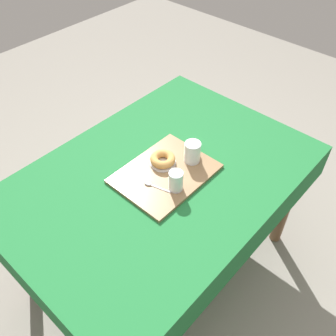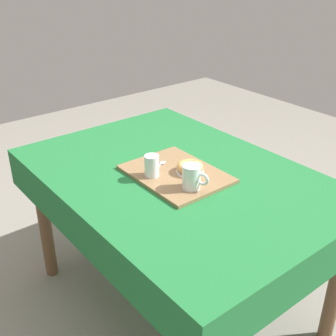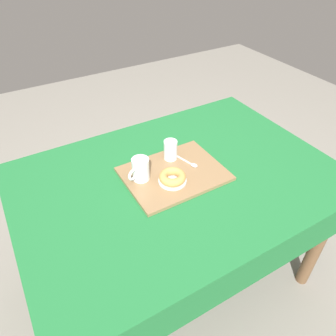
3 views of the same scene
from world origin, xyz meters
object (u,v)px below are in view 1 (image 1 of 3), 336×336
object	(u,v)px
donut_plate_left	(163,163)
teaspoon_near	(151,185)
water_glass_near	(176,182)
sugar_donut_left	(163,159)
tea_mug_left	(193,152)
dining_table	(161,187)
serving_tray	(165,173)

from	to	relation	value
donut_plate_left	teaspoon_near	distance (m)	0.14
water_glass_near	donut_plate_left	xyz separation A→B (m)	(0.08, 0.14, -0.04)
sugar_donut_left	tea_mug_left	bearing A→B (deg)	-38.49
dining_table	water_glass_near	world-z (taller)	water_glass_near
serving_tray	teaspoon_near	bearing A→B (deg)	-175.42
dining_table	sugar_donut_left	xyz separation A→B (m)	(0.05, 0.03, 0.12)
serving_tray	teaspoon_near	xyz separation A→B (m)	(-0.10, -0.01, 0.01)
donut_plate_left	teaspoon_near	size ratio (longest dim) A/B	0.95
tea_mug_left	sugar_donut_left	world-z (taller)	tea_mug_left
donut_plate_left	sugar_donut_left	world-z (taller)	sugar_donut_left
donut_plate_left	teaspoon_near	world-z (taller)	teaspoon_near
tea_mug_left	donut_plate_left	bearing A→B (deg)	141.51
tea_mug_left	teaspoon_near	world-z (taller)	tea_mug_left
serving_tray	sugar_donut_left	size ratio (longest dim) A/B	3.76
dining_table	tea_mug_left	xyz separation A→B (m)	(0.15, -0.05, 0.15)
serving_tray	teaspoon_near	distance (m)	0.10
dining_table	sugar_donut_left	distance (m)	0.14
dining_table	serving_tray	xyz separation A→B (m)	(0.01, -0.02, 0.09)
donut_plate_left	sugar_donut_left	distance (m)	0.02
serving_tray	donut_plate_left	distance (m)	0.06
teaspoon_near	serving_tray	bearing A→B (deg)	-101.25
serving_tray	water_glass_near	world-z (taller)	water_glass_near
water_glass_near	donut_plate_left	size ratio (longest dim) A/B	0.77
serving_tray	donut_plate_left	size ratio (longest dim) A/B	3.57
serving_tray	sugar_donut_left	bearing A→B (deg)	52.65
serving_tray	dining_table	bearing A→B (deg)	126.18
dining_table	water_glass_near	distance (m)	0.18
water_glass_near	donut_plate_left	world-z (taller)	water_glass_near
serving_tray	water_glass_near	bearing A→B (deg)	-112.24
tea_mug_left	water_glass_near	size ratio (longest dim) A/B	1.17
tea_mug_left	donut_plate_left	distance (m)	0.14
dining_table	teaspoon_near	bearing A→B (deg)	-163.15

